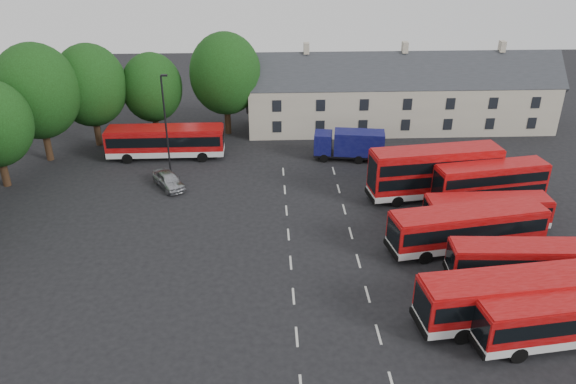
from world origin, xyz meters
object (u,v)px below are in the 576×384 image
Objects in this scene: bus_dd_south at (490,183)px; box_truck at (350,144)px; bus_row_a at (571,314)px; silver_car at (169,180)px; lamppost at (166,123)px.

bus_dd_south is 1.36× the size of box_truck.
bus_row_a is 34.65m from silver_car.
bus_row_a is 17.13m from bus_dd_south.
box_truck is 0.74× the size of lamppost.
silver_car is at bearing 160.78° from bus_dd_south.
box_truck is (-10.51, 10.66, -0.53)m from bus_dd_south.
bus_row_a is at bearing -104.19° from bus_dd_south.
lamppost is at bearing 155.28° from bus_dd_south.
lamppost is at bearing -162.39° from box_truck.
bus_row_a is 1.20× the size of lamppost.
box_truck is 18.65m from silver_car.
bus_dd_south is at bearing -15.32° from lamppost.
bus_dd_south reaches higher than box_truck.
bus_row_a is 36.87m from lamppost.
bus_dd_south is at bearing 77.96° from bus_row_a.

